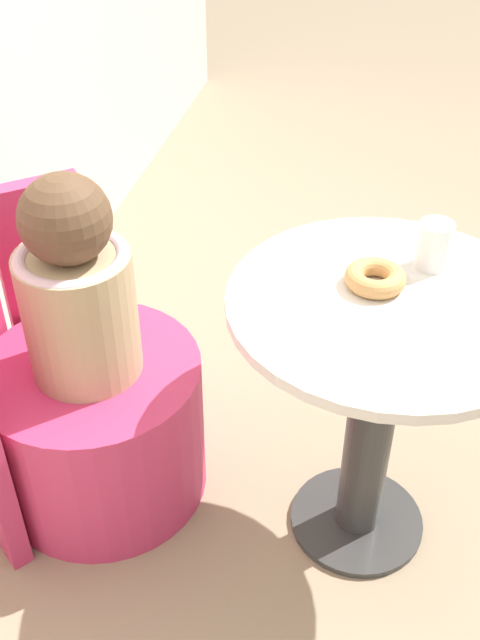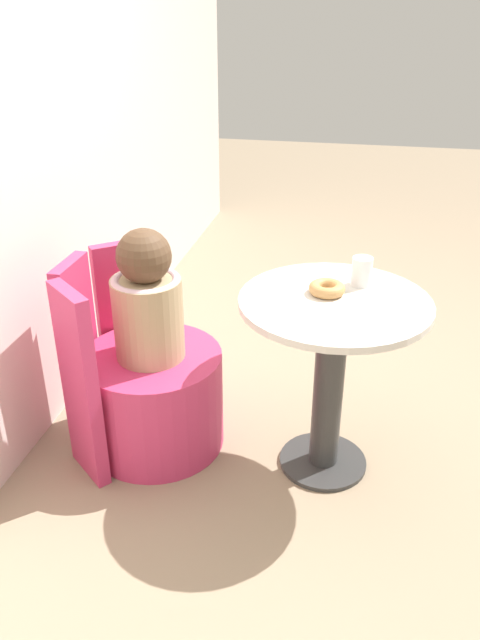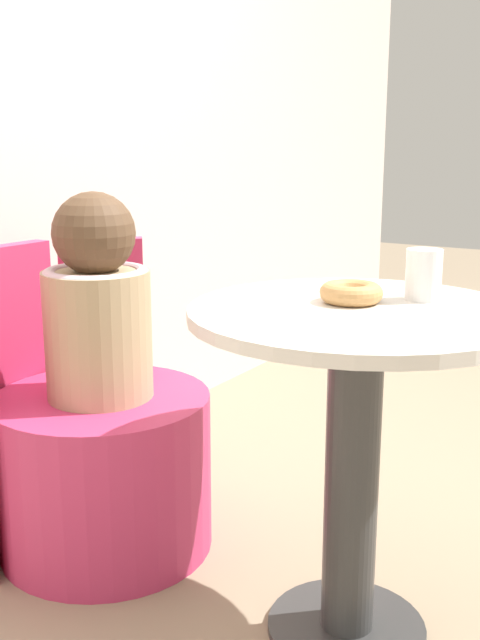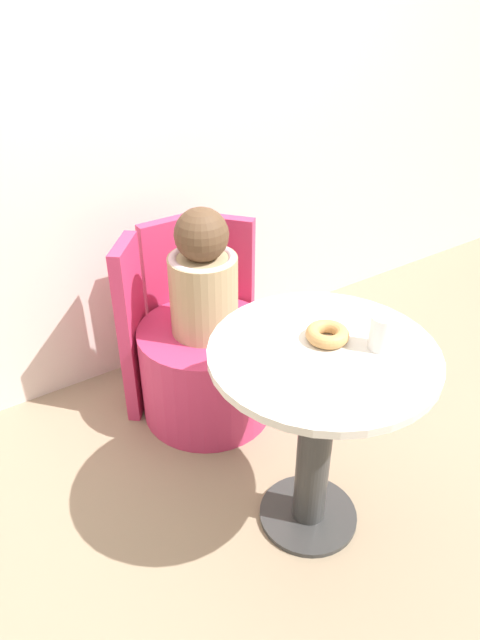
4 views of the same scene
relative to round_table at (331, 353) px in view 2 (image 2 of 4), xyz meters
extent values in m
plane|color=gray|center=(0.04, 0.05, -0.49)|extent=(12.00, 12.00, 0.00)
cylinder|color=#333333|center=(0.00, 0.00, -0.49)|extent=(0.33, 0.33, 0.02)
cylinder|color=#333333|center=(0.00, 0.00, -0.15)|extent=(0.11, 0.11, 0.66)
cylinder|color=silver|center=(0.00, 0.00, 0.20)|extent=(0.66, 0.66, 0.02)
cylinder|color=#C63360|center=(0.00, 0.67, -0.29)|extent=(0.54, 0.54, 0.40)
cube|color=#C63360|center=(0.00, 0.97, -0.12)|extent=(0.23, 0.05, 0.76)
cube|color=#C63360|center=(0.23, 0.86, -0.12)|extent=(0.19, 0.21, 0.76)
cube|color=#C63360|center=(-0.22, 0.86, -0.12)|extent=(0.19, 0.21, 0.76)
cylinder|color=tan|center=(0.00, 0.67, 0.06)|extent=(0.26, 0.26, 0.31)
torus|color=beige|center=(0.00, 0.67, 0.21)|extent=(0.26, 0.26, 0.04)
sphere|color=brown|center=(0.00, 0.67, 0.31)|extent=(0.20, 0.20, 0.20)
torus|color=tan|center=(0.04, 0.03, 0.23)|extent=(0.13, 0.13, 0.04)
cylinder|color=white|center=(0.14, -0.08, 0.26)|extent=(0.07, 0.07, 0.10)
camera|label=1|loc=(-1.25, 0.04, 1.08)|focal=42.00mm
camera|label=2|loc=(-1.92, -0.08, 1.12)|focal=35.00mm
camera|label=3|loc=(-1.30, -0.55, 0.52)|focal=42.00mm
camera|label=4|loc=(-0.92, -0.95, 1.14)|focal=32.00mm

